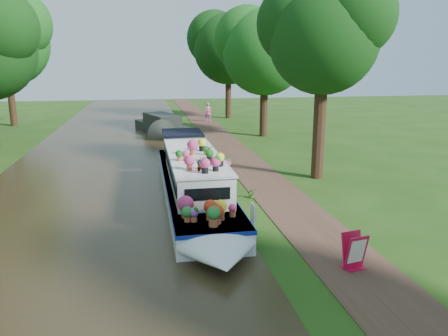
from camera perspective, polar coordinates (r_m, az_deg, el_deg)
ground at (r=17.01m, az=3.88°, el=-4.40°), size 100.00×100.00×0.00m
canal_water at (r=16.64m, az=-16.67°, el=-5.33°), size 10.00×100.00×0.02m
towpath at (r=17.33m, az=7.74°, el=-4.10°), size 2.20×100.00×0.03m
plant_boat at (r=16.68m, az=-3.85°, el=-1.70°), size 2.29×13.52×2.31m
tree_near_overhang at (r=20.35m, az=12.84°, el=17.09°), size 5.52×5.28×8.99m
tree_near_mid at (r=31.94m, az=5.32°, el=15.67°), size 6.90×6.60×9.40m
tree_near_far at (r=42.57m, az=0.53°, el=16.01°), size 7.59×7.26×10.30m
tree_far_d at (r=41.32m, az=-26.76°, el=15.18°), size 8.05×7.70×10.85m
second_boat at (r=33.68m, az=-8.11°, el=5.50°), size 4.16×7.95×1.45m
sandwich_board at (r=11.98m, az=16.65°, el=-10.57°), size 0.62×0.58×0.94m
pedestrian_pink at (r=39.98m, az=-2.08°, el=7.32°), size 0.67×0.48×1.71m
verge_plant at (r=17.39m, az=3.69°, el=-3.29°), size 0.45×0.42×0.41m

